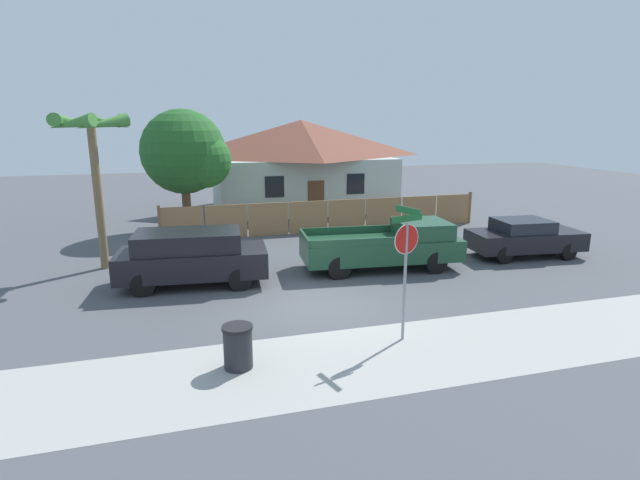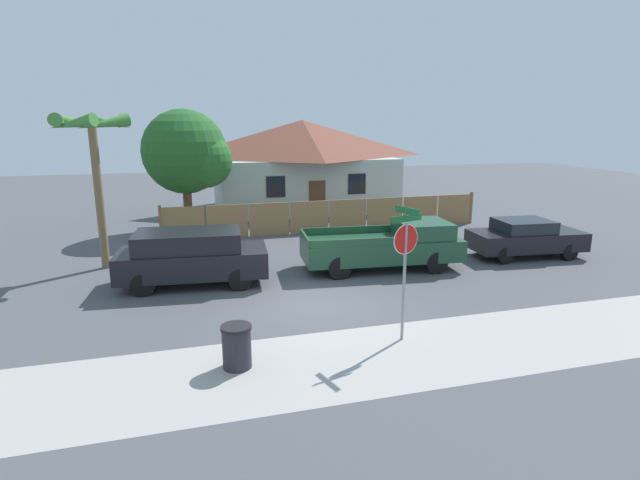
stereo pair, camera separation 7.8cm
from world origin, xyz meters
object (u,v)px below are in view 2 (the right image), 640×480
(house, at_px, (303,163))
(trash_bin, at_px, (237,346))
(parked_sedan, at_px, (525,238))
(oak_tree, at_px, (189,154))
(stop_sign, at_px, (405,252))
(palm_tree, at_px, (93,136))
(orange_pickup, at_px, (388,245))
(red_suv, at_px, (192,256))

(house, bearing_deg, trash_bin, -107.83)
(house, xyz_separation_m, parked_sedan, (5.57, -12.92, -1.91))
(oak_tree, xyz_separation_m, stop_sign, (4.39, -13.65, -1.45))
(palm_tree, bearing_deg, stop_sign, -47.74)
(oak_tree, height_order, parked_sedan, oak_tree)
(oak_tree, xyz_separation_m, orange_pickup, (6.39, -8.08, -2.78))
(house, xyz_separation_m, oak_tree, (-6.51, -4.87, 0.96))
(oak_tree, height_order, palm_tree, oak_tree)
(house, xyz_separation_m, palm_tree, (-9.70, -10.18, 1.91))
(palm_tree, bearing_deg, red_suv, -43.12)
(orange_pickup, bearing_deg, parked_sedan, 5.51)
(palm_tree, distance_m, red_suv, 5.41)
(stop_sign, distance_m, trash_bin, 4.29)
(oak_tree, height_order, trash_bin, oak_tree)
(red_suv, xyz_separation_m, trash_bin, (0.71, -5.92, -0.47))
(red_suv, bearing_deg, house, 67.62)
(house, relative_size, red_suv, 2.25)
(orange_pickup, height_order, stop_sign, stop_sign)
(red_suv, xyz_separation_m, orange_pickup, (6.65, -0.02, -0.11))
(palm_tree, xyz_separation_m, trash_bin, (3.64, -8.66, -4.10))
(house, distance_m, parked_sedan, 14.20)
(oak_tree, distance_m, parked_sedan, 14.81)
(palm_tree, relative_size, trash_bin, 5.68)
(oak_tree, relative_size, stop_sign, 1.76)
(palm_tree, height_order, trash_bin, palm_tree)
(oak_tree, relative_size, orange_pickup, 1.00)
(oak_tree, distance_m, orange_pickup, 10.67)
(red_suv, bearing_deg, oak_tree, 93.46)
(parked_sedan, height_order, trash_bin, parked_sedan)
(stop_sign, bearing_deg, palm_tree, 116.29)
(orange_pickup, bearing_deg, trash_bin, -129.95)
(oak_tree, height_order, stop_sign, oak_tree)
(house, xyz_separation_m, stop_sign, (-2.12, -18.52, -0.50))
(red_suv, bearing_deg, parked_sedan, 5.27)
(parked_sedan, bearing_deg, orange_pickup, -174.49)
(parked_sedan, relative_size, stop_sign, 1.36)
(trash_bin, bearing_deg, house, 72.17)
(orange_pickup, distance_m, stop_sign, 6.07)
(house, xyz_separation_m, red_suv, (-6.77, -12.92, -1.72))
(stop_sign, relative_size, trash_bin, 3.40)
(red_suv, relative_size, parked_sedan, 1.09)
(red_suv, relative_size, stop_sign, 1.48)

